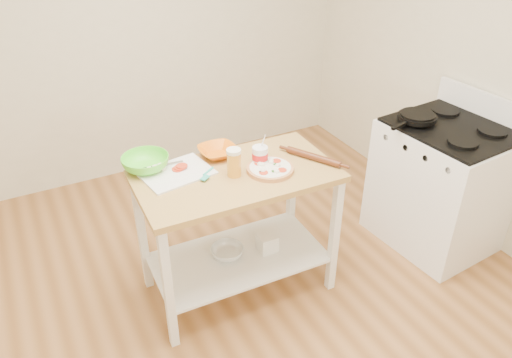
{
  "coord_description": "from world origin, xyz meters",
  "views": [
    {
      "loc": [
        -0.99,
        -1.94,
        2.42
      ],
      "look_at": [
        0.24,
        0.39,
        0.8
      ],
      "focal_mm": 35.0,
      "sensor_mm": 36.0,
      "label": 1
    }
  ],
  "objects": [
    {
      "name": "room_shell",
      "position": [
        0.0,
        0.0,
        1.35
      ],
      "size": [
        4.04,
        4.54,
        2.74
      ],
      "color": "#A36D3C",
      "rests_on": "ground"
    },
    {
      "name": "skillet",
      "position": [
        1.47,
        0.35,
        0.98
      ],
      "size": [
        0.42,
        0.27,
        0.03
      ],
      "rotation": [
        0.0,
        0.0,
        0.24
      ],
      "color": "black",
      "rests_on": "gas_stove"
    },
    {
      "name": "orange_bowl",
      "position": [
        0.08,
        0.61,
        0.93
      ],
      "size": [
        0.24,
        0.24,
        0.06
      ],
      "primitive_type": "imported",
      "rotation": [
        0.0,
        0.0,
        -0.0
      ],
      "color": "orange",
      "rests_on": "prep_island"
    },
    {
      "name": "green_bowl",
      "position": [
        -0.37,
        0.65,
        0.94
      ],
      "size": [
        0.38,
        0.38,
        0.09
      ],
      "primitive_type": "imported",
      "rotation": [
        0.0,
        0.0,
        -0.44
      ],
      "color": "#5DE733",
      "rests_on": "prep_island"
    },
    {
      "name": "pizza",
      "position": [
        0.28,
        0.29,
        0.92
      ],
      "size": [
        0.28,
        0.28,
        0.04
      ],
      "rotation": [
        0.0,
        0.0,
        0.3
      ],
      "color": "tan",
      "rests_on": "prep_island"
    },
    {
      "name": "yogurt_tub",
      "position": [
        0.26,
        0.39,
        0.96
      ],
      "size": [
        0.1,
        0.1,
        0.21
      ],
      "color": "white",
      "rests_on": "prep_island"
    },
    {
      "name": "knife",
      "position": [
        -0.32,
        0.62,
        0.92
      ],
      "size": [
        0.27,
        0.04,
        0.01
      ],
      "rotation": [
        0.0,
        0.0,
        -0.07
      ],
      "color": "silver",
      "rests_on": "cutting_board"
    },
    {
      "name": "cutting_board",
      "position": [
        -0.23,
        0.53,
        0.91
      ],
      "size": [
        0.44,
        0.36,
        0.04
      ],
      "rotation": [
        0.0,
        0.0,
        0.15
      ],
      "color": "white",
      "rests_on": "prep_island"
    },
    {
      "name": "rolling_pin",
      "position": [
        0.58,
        0.28,
        0.92
      ],
      "size": [
        0.21,
        0.34,
        0.04
      ],
      "primitive_type": "cylinder",
      "rotation": [
        1.57,
        0.0,
        0.51
      ],
      "color": "#5A2A14",
      "rests_on": "prep_island"
    },
    {
      "name": "shelf_bin",
      "position": [
        0.29,
        0.34,
        0.32
      ],
      "size": [
        0.12,
        0.12,
        0.12
      ],
      "primitive_type": "cube",
      "rotation": [
        0.0,
        0.0,
        -0.03
      ],
      "color": "white",
      "rests_on": "prep_island"
    },
    {
      "name": "spatula",
      "position": [
        -0.08,
        0.41,
        0.92
      ],
      "size": [
        0.13,
        0.12,
        0.01
      ],
      "rotation": [
        0.0,
        0.0,
        0.57
      ],
      "color": "#2EB4A4",
      "rests_on": "cutting_board"
    },
    {
      "name": "prep_island",
      "position": [
        0.09,
        0.36,
        0.65
      ],
      "size": [
        1.21,
        0.69,
        0.9
      ],
      "rotation": [
        0.0,
        0.0,
        -0.03
      ],
      "color": "tan",
      "rests_on": "ground"
    },
    {
      "name": "gas_stove",
      "position": [
        1.64,
        0.17,
        0.47
      ],
      "size": [
        0.76,
        0.87,
        1.11
      ],
      "rotation": [
        0.0,
        0.0,
        0.08
      ],
      "color": "white",
      "rests_on": "ground"
    },
    {
      "name": "shelf_glass_bowl",
      "position": [
        0.02,
        0.4,
        0.29
      ],
      "size": [
        0.23,
        0.23,
        0.07
      ],
      "primitive_type": "imported",
      "rotation": [
        0.0,
        0.0,
        -0.05
      ],
      "color": "silver",
      "rests_on": "prep_island"
    },
    {
      "name": "beer_pint",
      "position": [
        0.07,
        0.35,
        0.99
      ],
      "size": [
        0.09,
        0.09,
        0.17
      ],
      "color": "orange",
      "rests_on": "prep_island"
    }
  ]
}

